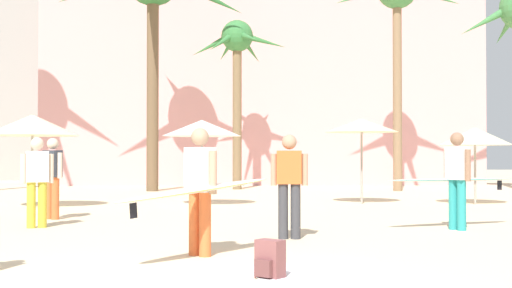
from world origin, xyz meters
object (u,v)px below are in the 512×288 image
object	(u,v)px
palm_tree_far_right	(237,54)
cafe_umbrella_4	(475,136)
person_far_left	(37,178)
beach_towel	(321,269)
cafe_umbrella_3	(32,125)
person_mid_right	(289,182)
backpack	(270,260)
cafe_umbrella_0	(202,128)
person_mid_center	(53,175)
person_mid_left	(199,187)
palm_tree_right	(398,5)
cafe_umbrella_1	(362,125)
person_near_right	(455,178)

from	to	relation	value
palm_tree_far_right	cafe_umbrella_4	distance (m)	11.63
palm_tree_far_right	person_far_left	distance (m)	15.81
cafe_umbrella_4	beach_towel	world-z (taller)	cafe_umbrella_4
cafe_umbrella_3	person_mid_right	size ratio (longest dim) A/B	1.44
backpack	beach_towel	bearing A→B (deg)	170.29
palm_tree_far_right	person_far_left	size ratio (longest dim) A/B	4.06
person_far_left	person_mid_right	distance (m)	4.92
cafe_umbrella_0	person_mid_center	bearing A→B (deg)	-128.62
beach_towel	person_mid_center	world-z (taller)	person_mid_center
palm_tree_far_right	backpack	xyz separation A→B (m)	(0.08, -20.04, -5.26)
person_mid_left	palm_tree_right	bearing A→B (deg)	21.86
cafe_umbrella_1	person_near_right	xyz separation A→B (m)	(0.40, -6.63, -1.26)
backpack	person_mid_right	world-z (taller)	person_mid_right
backpack	cafe_umbrella_4	bearing A→B (deg)	-168.85
cafe_umbrella_0	cafe_umbrella_3	distance (m)	4.39
beach_towel	person_near_right	size ratio (longest dim) A/B	0.64
cafe_umbrella_0	palm_tree_far_right	bearing A→B (deg)	83.29
cafe_umbrella_3	palm_tree_far_right	bearing A→B (deg)	60.69
cafe_umbrella_4	person_mid_right	world-z (taller)	cafe_umbrella_4
cafe_umbrella_3	cafe_umbrella_4	distance (m)	11.88
palm_tree_far_right	cafe_umbrella_4	world-z (taller)	palm_tree_far_right
palm_tree_right	person_far_left	bearing A→B (deg)	-127.70
person_mid_center	beach_towel	bearing A→B (deg)	75.36
cafe_umbrella_4	person_mid_right	size ratio (longest dim) A/B	1.27
cafe_umbrella_4	beach_towel	xyz separation A→B (m)	(-5.71, -10.51, -1.88)
backpack	person_mid_right	distance (m)	3.63
cafe_umbrella_4	person_mid_center	world-z (taller)	cafe_umbrella_4
beach_towel	person_mid_left	distance (m)	2.03
backpack	person_mid_left	bearing A→B (deg)	-111.25
cafe_umbrella_1	backpack	world-z (taller)	cafe_umbrella_1
cafe_umbrella_4	person_mid_left	distance (m)	11.91
person_mid_left	person_far_left	bearing A→B (deg)	83.87
palm_tree_far_right	cafe_umbrella_1	world-z (taller)	palm_tree_far_right
cafe_umbrella_0	person_mid_left	xyz separation A→B (m)	(0.33, -9.32, -1.17)
cafe_umbrella_0	backpack	world-z (taller)	cafe_umbrella_0
cafe_umbrella_4	person_mid_center	distance (m)	11.25
person_far_left	person_near_right	bearing A→B (deg)	-115.47
palm_tree_right	cafe_umbrella_1	distance (m)	9.05
person_mid_right	person_mid_center	distance (m)	5.93
person_mid_right	cafe_umbrella_4	bearing A→B (deg)	148.91
cafe_umbrella_0	person_far_left	world-z (taller)	cafe_umbrella_0
person_near_right	person_far_left	bearing A→B (deg)	-32.39
cafe_umbrella_4	palm_tree_far_right	bearing A→B (deg)	125.52
cafe_umbrella_0	backpack	bearing A→B (deg)	-83.94
cafe_umbrella_3	cafe_umbrella_4	bearing A→B (deg)	3.20
backpack	person_near_right	distance (m)	6.13
cafe_umbrella_3	person_mid_center	xyz separation A→B (m)	(1.35, -3.23, -1.20)
palm_tree_right	cafe_umbrella_0	xyz separation A→B (m)	(-7.26, -7.59, -5.09)
palm_tree_right	person_far_left	xyz separation A→B (m)	(-10.11, -13.08, -6.25)
palm_tree_right	person_near_right	distance (m)	15.20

